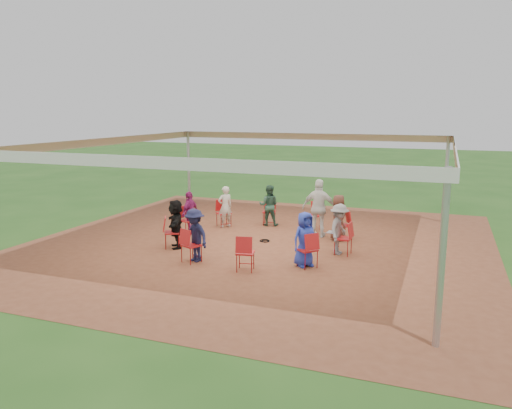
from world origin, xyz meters
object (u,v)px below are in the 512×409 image
(chair_6, at_px, (172,233))
(chair_9, at_px, (307,250))
(chair_3, at_px, (269,212))
(person_seated_0, at_px, (339,229))
(chair_1, at_px, (342,226))
(chair_2, at_px, (312,216))
(chair_0, at_px, (343,239))
(cable_coil, at_px, (265,241))
(chair_5, at_px, (187,221))
(person_seated_4, at_px, (190,213))
(person_seated_1, at_px, (338,218))
(person_seated_3, at_px, (225,207))
(person_seated_5, at_px, (176,224))
(standing_person, at_px, (319,208))
(chair_8, at_px, (245,253))
(person_seated_2, at_px, (269,205))
(laptop, at_px, (333,230))
(person_seated_6, at_px, (195,235))
(chair_7, at_px, (191,245))
(person_seated_7, at_px, (305,239))
(chair_4, at_px, (224,213))

(chair_6, distance_m, chair_9, 4.07)
(chair_3, bearing_deg, person_seated_0, 124.98)
(chair_1, bearing_deg, chair_2, 18.00)
(chair_0, relative_size, cable_coil, 2.52)
(chair_5, distance_m, person_seated_4, 0.28)
(person_seated_1, relative_size, cable_coil, 3.87)
(chair_1, height_order, person_seated_4, person_seated_4)
(chair_0, height_order, person_seated_3, person_seated_3)
(person_seated_5, relative_size, standing_person, 0.77)
(chair_8, bearing_deg, person_seated_2, 90.00)
(chair_6, bearing_deg, chair_1, 90.00)
(person_seated_3, xyz_separation_m, cable_coil, (1.87, -1.27, -0.68))
(person_seated_0, relative_size, laptop, 4.22)
(chair_9, bearing_deg, person_seated_1, 37.93)
(person_seated_3, distance_m, person_seated_5, 2.82)
(chair_1, bearing_deg, person_seated_2, 37.93)
(person_seated_2, relative_size, person_seated_4, 1.00)
(chair_5, bearing_deg, cable_coil, 97.01)
(chair_0, xyz_separation_m, chair_1, (-0.34, 1.52, 0.00))
(person_seated_6, distance_m, cable_coil, 2.79)
(person_seated_2, relative_size, laptop, 4.22)
(chair_9, height_order, person_seated_4, person_seated_4)
(person_seated_3, relative_size, person_seated_6, 1.00)
(chair_7, distance_m, person_seated_0, 3.98)
(chair_6, bearing_deg, person_seated_6, 22.30)
(chair_1, xyz_separation_m, chair_7, (-3.16, -3.60, 0.00))
(chair_8, relative_size, person_seated_3, 0.65)
(chair_9, distance_m, person_seated_7, 0.28)
(chair_2, height_order, standing_person, standing_person)
(person_seated_3, bearing_deg, chair_4, -90.00)
(chair_6, relative_size, person_seated_7, 0.65)
(chair_2, height_order, chair_7, same)
(chair_4, height_order, chair_6, same)
(chair_9, bearing_deg, standing_person, 49.83)
(chair_6, bearing_deg, chair_5, 162.00)
(chair_1, xyz_separation_m, chair_2, (-1.17, 1.03, 0.00))
(chair_7, distance_m, person_seated_2, 4.68)
(chair_3, distance_m, person_seated_0, 3.98)
(person_seated_3, relative_size, cable_coil, 3.87)
(chair_2, xyz_separation_m, chair_3, (-1.55, 0.14, 0.00))
(chair_5, xyz_separation_m, person_seated_5, (0.45, -1.46, 0.25))
(chair_8, height_order, person_seated_5, person_seated_5)
(chair_6, relative_size, person_seated_6, 0.65)
(chair_6, distance_m, laptop, 4.52)
(chair_0, bearing_deg, person_seated_1, 22.30)
(chair_4, xyz_separation_m, standing_person, (3.32, -0.23, 0.45))
(person_seated_2, relative_size, person_seated_7, 1.00)
(chair_5, bearing_deg, chair_7, 36.00)
(chair_7, height_order, person_seated_4, person_seated_4)
(chair_4, relative_size, standing_person, 0.50)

